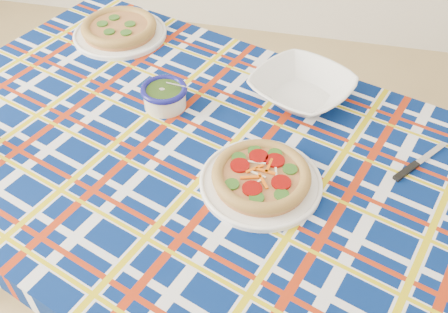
% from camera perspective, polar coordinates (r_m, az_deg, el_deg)
% --- Properties ---
extents(dining_table, '(1.69, 1.35, 0.69)m').
position_cam_1_polar(dining_table, '(1.21, -3.06, -1.77)').
color(dining_table, brown).
rests_on(dining_table, floor).
extents(tablecloth, '(1.72, 1.39, 0.10)m').
position_cam_1_polar(tablecloth, '(1.19, -3.10, -1.02)').
color(tablecloth, '#041A54').
rests_on(tablecloth, dining_table).
extents(main_focaccia_plate, '(0.37, 0.37, 0.05)m').
position_cam_1_polar(main_focaccia_plate, '(1.07, 4.27, -2.22)').
color(main_focaccia_plate, '#B2713F').
rests_on(main_focaccia_plate, tablecloth).
extents(pesto_bowl, '(0.15, 0.15, 0.07)m').
position_cam_1_polar(pesto_bowl, '(1.27, -6.83, 7.05)').
color(pesto_bowl, '#1C340E').
rests_on(pesto_bowl, tablecloth).
extents(serving_bowl, '(0.34, 0.34, 0.06)m').
position_cam_1_polar(serving_bowl, '(1.31, 8.87, 7.69)').
color(serving_bowl, white).
rests_on(serving_bowl, tablecloth).
extents(second_focaccia_plate, '(0.35, 0.35, 0.05)m').
position_cam_1_polar(second_focaccia_plate, '(1.59, -11.88, 14.17)').
color(second_focaccia_plate, '#B2713F').
rests_on(second_focaccia_plate, tablecloth).
extents(table_knife, '(0.14, 0.17, 0.01)m').
position_cam_1_polar(table_knife, '(1.24, 22.43, 0.24)').
color(table_knife, silver).
rests_on(table_knife, tablecloth).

